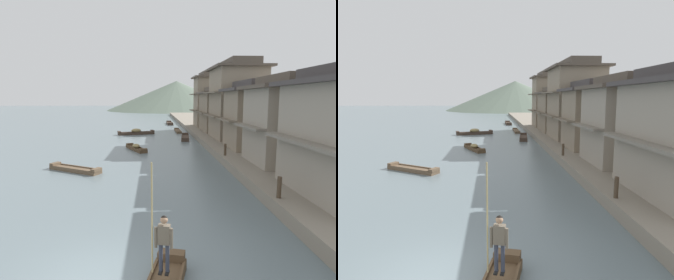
% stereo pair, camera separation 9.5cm
% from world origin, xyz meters
% --- Properties ---
extents(riverbank_right, '(18.00, 110.00, 0.65)m').
position_xyz_m(riverbank_right, '(16.11, 30.00, 0.33)').
color(riverbank_right, gray).
rests_on(riverbank_right, ground).
extents(boatman_person, '(0.57, 0.31, 3.04)m').
position_xyz_m(boatman_person, '(1.92, -0.45, 1.57)').
color(boatman_person, black).
rests_on(boatman_person, boat_foreground_poled).
extents(boat_moored_nearest, '(1.55, 5.40, 0.50)m').
position_xyz_m(boat_moored_nearest, '(5.84, 29.16, 0.16)').
color(boat_moored_nearest, '#423328').
rests_on(boat_moored_nearest, ground).
extents(boat_moored_second, '(0.85, 5.50, 0.35)m').
position_xyz_m(boat_moored_second, '(5.60, 37.29, 0.12)').
color(boat_moored_second, brown).
rests_on(boat_moored_second, ground).
extents(boat_moored_third, '(1.16, 5.28, 0.56)m').
position_xyz_m(boat_moored_third, '(5.08, 50.40, 0.18)').
color(boat_moored_third, '#423328').
rests_on(boat_moored_third, ground).
extents(boat_moored_far, '(4.13, 2.90, 0.43)m').
position_xyz_m(boat_moored_far, '(-3.95, 12.92, 0.15)').
color(boat_moored_far, brown).
rests_on(boat_moored_far, ground).
extents(boat_midriver_drifting, '(5.35, 2.56, 0.85)m').
position_xyz_m(boat_midriver_drifting, '(-0.76, 34.12, 0.29)').
color(boat_midriver_drifting, '#423328').
rests_on(boat_midriver_drifting, ground).
extents(boat_midriver_upstream, '(2.42, 4.07, 0.63)m').
position_xyz_m(boat_midriver_upstream, '(-0.04, 21.29, 0.22)').
color(boat_midriver_upstream, brown).
rests_on(boat_midriver_upstream, ground).
extents(house_waterfront_second, '(6.23, 5.71, 6.14)m').
position_xyz_m(house_waterfront_second, '(11.20, 12.02, 3.67)').
color(house_waterfront_second, gray).
rests_on(house_waterfront_second, riverbank_right).
extents(house_waterfront_tall, '(5.78, 5.67, 6.14)m').
position_xyz_m(house_waterfront_tall, '(10.97, 18.30, 3.67)').
color(house_waterfront_tall, gray).
rests_on(house_waterfront_tall, riverbank_right).
extents(house_waterfront_narrow, '(6.25, 7.32, 8.74)m').
position_xyz_m(house_waterfront_narrow, '(11.20, 25.02, 4.95)').
color(house_waterfront_narrow, gray).
rests_on(house_waterfront_narrow, riverbank_right).
extents(house_waterfront_far, '(5.20, 7.47, 6.14)m').
position_xyz_m(house_waterfront_far, '(10.68, 32.49, 3.66)').
color(house_waterfront_far, '#7F705B').
rests_on(house_waterfront_far, riverbank_right).
extents(house_waterfront_end, '(5.53, 5.52, 8.74)m').
position_xyz_m(house_waterfront_end, '(10.84, 39.55, 4.97)').
color(house_waterfront_end, gray).
rests_on(house_waterfront_end, riverbank_right).
extents(mooring_post_dock_near, '(0.20, 0.20, 1.00)m').
position_xyz_m(mooring_post_dock_near, '(7.46, 4.90, 1.15)').
color(mooring_post_dock_near, '#473828').
rests_on(mooring_post_dock_near, riverbank_right).
extents(mooring_post_dock_mid, '(0.20, 0.20, 0.95)m').
position_xyz_m(mooring_post_dock_mid, '(7.46, 14.86, 1.13)').
color(mooring_post_dock_mid, '#473828').
rests_on(mooring_post_dock_mid, riverbank_right).
extents(hill_far_west, '(61.00, 61.00, 12.76)m').
position_xyz_m(hill_far_west, '(12.19, 120.68, 6.38)').
color(hill_far_west, '#5B6B5B').
rests_on(hill_far_west, ground).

